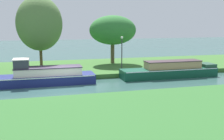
{
  "coord_description": "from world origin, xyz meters",
  "views": [
    {
      "loc": [
        -1.49,
        -19.9,
        4.81
      ],
      "look_at": [
        4.11,
        1.2,
        0.9
      ],
      "focal_mm": 41.81,
      "sensor_mm": 36.0,
      "label": 1
    }
  ],
  "objects_px": {
    "forest_narrowboat": "(171,70)",
    "willow_tree_right": "(113,30)",
    "willow_tree_centre": "(39,24)",
    "mooring_post_far": "(21,74)",
    "lamp_post": "(122,49)",
    "navy_barge": "(46,76)"
  },
  "relations": [
    {
      "from": "willow_tree_right",
      "to": "willow_tree_centre",
      "type": "bearing_deg",
      "value": -166.03
    },
    {
      "from": "navy_barge",
      "to": "forest_narrowboat",
      "type": "height_order",
      "value": "navy_barge"
    },
    {
      "from": "willow_tree_centre",
      "to": "willow_tree_right",
      "type": "relative_size",
      "value": 1.32
    },
    {
      "from": "willow_tree_centre",
      "to": "mooring_post_far",
      "type": "xyz_separation_m",
      "value": [
        -1.67,
        -3.33,
        -4.14
      ]
    },
    {
      "from": "forest_narrowboat",
      "to": "willow_tree_right",
      "type": "relative_size",
      "value": 1.69
    },
    {
      "from": "forest_narrowboat",
      "to": "mooring_post_far",
      "type": "distance_m",
      "value": 13.13
    },
    {
      "from": "navy_barge",
      "to": "lamp_post",
      "type": "height_order",
      "value": "lamp_post"
    },
    {
      "from": "forest_narrowboat",
      "to": "mooring_post_far",
      "type": "bearing_deg",
      "value": 173.07
    },
    {
      "from": "willow_tree_right",
      "to": "mooring_post_far",
      "type": "xyz_separation_m",
      "value": [
        -9.41,
        -5.26,
        -3.42
      ]
    },
    {
      "from": "lamp_post",
      "to": "willow_tree_right",
      "type": "bearing_deg",
      "value": 87.82
    },
    {
      "from": "forest_narrowboat",
      "to": "willow_tree_right",
      "type": "height_order",
      "value": "willow_tree_right"
    },
    {
      "from": "willow_tree_right",
      "to": "lamp_post",
      "type": "height_order",
      "value": "willow_tree_right"
    },
    {
      "from": "forest_narrowboat",
      "to": "lamp_post",
      "type": "height_order",
      "value": "lamp_post"
    },
    {
      "from": "willow_tree_right",
      "to": "lamp_post",
      "type": "distance_m",
      "value": 4.25
    },
    {
      "from": "willow_tree_right",
      "to": "mooring_post_far",
      "type": "bearing_deg",
      "value": -150.81
    },
    {
      "from": "navy_barge",
      "to": "mooring_post_far",
      "type": "distance_m",
      "value": 2.6
    },
    {
      "from": "willow_tree_centre",
      "to": "willow_tree_right",
      "type": "xyz_separation_m",
      "value": [
        7.74,
        1.93,
        -0.72
      ]
    },
    {
      "from": "mooring_post_far",
      "to": "lamp_post",
      "type": "bearing_deg",
      "value": 8.38
    },
    {
      "from": "forest_narrowboat",
      "to": "willow_tree_right",
      "type": "xyz_separation_m",
      "value": [
        -3.62,
        6.84,
        3.44
      ]
    },
    {
      "from": "willow_tree_centre",
      "to": "mooring_post_far",
      "type": "bearing_deg",
      "value": -116.64
    },
    {
      "from": "forest_narrowboat",
      "to": "willow_tree_centre",
      "type": "relative_size",
      "value": 1.28
    },
    {
      "from": "navy_barge",
      "to": "forest_narrowboat",
      "type": "distance_m",
      "value": 10.97
    }
  ]
}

